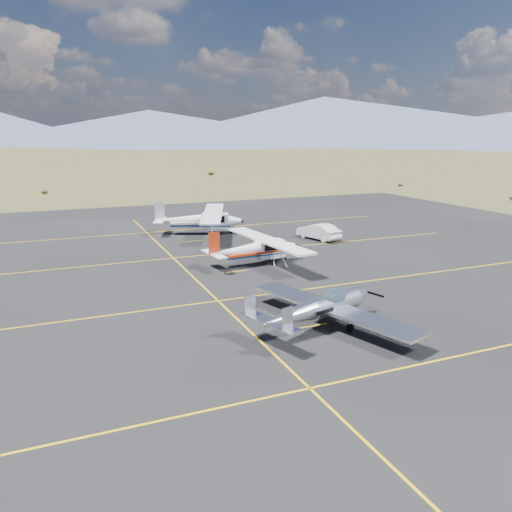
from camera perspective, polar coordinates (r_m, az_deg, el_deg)
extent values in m
plane|color=#383D1C|center=(29.63, 8.02, -4.83)|extent=(1600.00, 1600.00, 0.00)
cube|color=black|center=(35.55, 2.30, -1.52)|extent=(72.00, 72.00, 0.02)
cube|color=silver|center=(25.61, 8.67, -5.89)|extent=(4.70, 10.19, 0.14)
ellipsoid|color=#99BFD8|center=(25.43, 8.72, -4.73)|extent=(2.09, 1.58, 0.93)
cube|color=silver|center=(22.67, 1.68, -7.53)|extent=(1.80, 3.47, 0.07)
cube|color=silver|center=(21.53, 3.60, -7.29)|extent=(0.61, 0.26, 1.13)
cube|color=silver|center=(23.26, -0.69, -5.62)|extent=(0.61, 0.26, 1.13)
cylinder|color=black|center=(27.15, 11.14, -6.28)|extent=(0.40, 0.22, 0.38)
cylinder|color=black|center=(24.85, 10.66, -8.10)|extent=(0.47, 0.26, 0.45)
cylinder|color=black|center=(26.50, 6.07, -6.51)|extent=(0.47, 0.26, 0.45)
cube|color=white|center=(37.25, 1.61, 0.83)|extent=(2.24, 1.34, 1.31)
cube|color=white|center=(37.01, 1.36, 1.82)|extent=(2.64, 10.74, 0.14)
cube|color=black|center=(37.19, 1.61, 1.23)|extent=(1.66, 1.31, 0.53)
cube|color=#B42D0F|center=(36.67, -0.09, 0.47)|extent=(4.93, 1.64, 0.17)
cube|color=#B42D0F|center=(35.02, -4.81, 1.48)|extent=(0.82, 0.16, 1.55)
cube|color=white|center=(35.19, -4.78, 0.25)|extent=(1.06, 3.16, 0.06)
cylinder|color=black|center=(38.08, 3.23, -0.20)|extent=(0.36, 0.13, 0.35)
cylinder|color=black|center=(36.45, 2.02, -0.77)|extent=(0.44, 0.17, 0.43)
cylinder|color=black|center=(38.15, 0.45, -0.09)|extent=(0.44, 0.17, 0.43)
cube|color=white|center=(48.03, -4.67, 3.95)|extent=(2.76, 2.07, 1.52)
cube|color=white|center=(47.91, -4.95, 4.87)|extent=(5.91, 12.19, 0.16)
cube|color=black|center=(47.98, -4.67, 4.32)|extent=(2.15, 1.88, 0.62)
cube|color=white|center=(48.13, -6.40, 3.80)|extent=(5.72, 3.17, 0.20)
cube|color=white|center=(48.37, -10.98, 5.09)|extent=(0.92, 0.40, 1.80)
cube|color=white|center=(48.51, -10.93, 4.04)|extent=(2.04, 3.66, 0.07)
cylinder|color=black|center=(48.17, -2.91, 2.83)|extent=(0.42, 0.25, 0.40)
cylinder|color=black|center=(47.06, -5.11, 2.58)|extent=(0.51, 0.31, 0.49)
cylinder|color=black|center=(49.37, -4.99, 3.12)|extent=(0.51, 0.31, 0.49)
imported|color=white|center=(45.74, 7.16, 2.81)|extent=(2.69, 4.66, 1.45)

